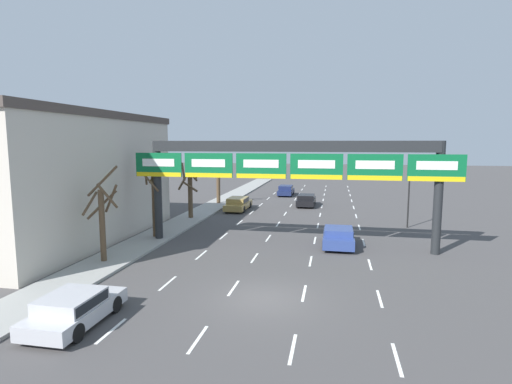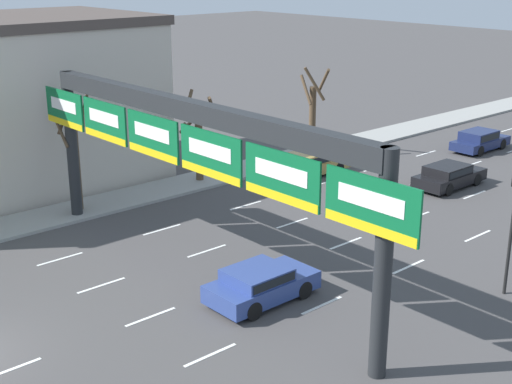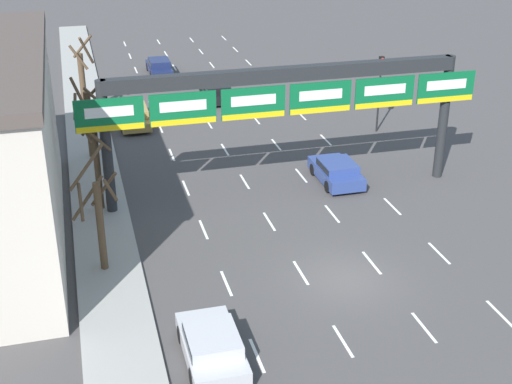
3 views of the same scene
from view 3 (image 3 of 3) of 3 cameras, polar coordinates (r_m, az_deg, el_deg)
The scene contains 14 objects.
ground_plane at distance 30.73m, azimuth 7.14°, elevation -6.96°, with size 220.00×220.00×0.00m, color #474444.
sidewalk_left at distance 28.91m, azimuth -11.19°, elevation -9.36°, with size 2.80×110.00×0.15m.
lane_dashes at distance 42.14m, azimuth 0.44°, elevation 2.42°, with size 10.02×67.00×0.01m.
sign_gantry at distance 36.14m, azimuth 2.40°, elevation 7.73°, with size 20.83×0.70×6.90m.
car_gold at distance 48.77m, azimuth -9.76°, elevation 6.11°, with size 1.95×4.90×1.31m.
car_black at distance 53.45m, azimuth -3.19°, elevation 8.07°, with size 1.88×4.40×1.25m.
car_navy at distance 60.62m, azimuth -7.75°, elevation 9.95°, with size 1.80×4.36×1.30m.
car_silver at distance 25.70m, azimuth -3.54°, elevation -12.09°, with size 1.99×4.12×1.25m.
car_blue at distance 39.44m, azimuth 6.46°, elevation 1.71°, with size 1.99×4.05×1.28m.
traffic_light_near_gantry at distance 46.65m, azimuth 9.92°, elevation 8.90°, with size 0.30×0.35×5.00m.
tree_bare_closest at distance 30.62m, azimuth -12.52°, elevation -1.71°, with size 2.10×2.04×5.34m.
tree_bare_second at distance 42.90m, azimuth -13.23°, elevation 5.89°, with size 2.13×2.12×4.87m.
tree_bare_third at distance 35.86m, azimuth -12.71°, elevation 3.20°, with size 1.54×1.49×5.75m.
tree_bare_furthest at distance 51.29m, azimuth -13.71°, elevation 9.06°, with size 1.71×1.97×5.40m.
Camera 3 is at (-10.31, -24.04, 16.13)m, focal length 50.00 mm.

